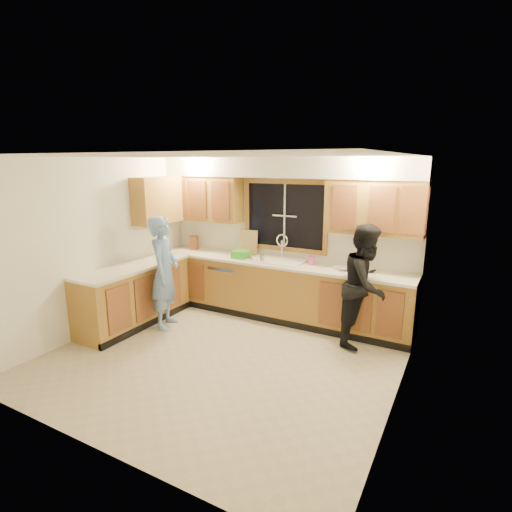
{
  "coord_description": "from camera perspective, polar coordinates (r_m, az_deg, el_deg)",
  "views": [
    {
      "loc": [
        2.59,
        -3.87,
        2.44
      ],
      "look_at": [
        0.15,
        0.65,
        1.22
      ],
      "focal_mm": 28.0,
      "sensor_mm": 36.0,
      "label": 1
    }
  ],
  "objects": [
    {
      "name": "base_cabinets_left",
      "position": [
        6.41,
        -16.91,
        -5.42
      ],
      "size": [
        0.6,
        1.9,
        0.88
      ],
      "primitive_type": "cube",
      "color": "#AA7A31",
      "rests_on": "ground"
    },
    {
      "name": "upper_cabinets_return",
      "position": [
        6.77,
        -13.89,
        7.75
      ],
      "size": [
        0.33,
        0.9,
        0.75
      ],
      "primitive_type": "cube",
      "color": "#AA7A31",
      "rests_on": "wall_left"
    },
    {
      "name": "floor",
      "position": [
        5.26,
        -4.96,
        -14.33
      ],
      "size": [
        4.2,
        4.2,
        0.0
      ],
      "primitive_type": "plane",
      "color": "#C1B494",
      "rests_on": "ground"
    },
    {
      "name": "window_frame",
      "position": [
        6.38,
        4.15,
        5.75
      ],
      "size": [
        1.44,
        0.03,
        1.14
      ],
      "color": "black",
      "rests_on": "wall_back"
    },
    {
      "name": "stove",
      "position": [
        6.05,
        -20.75,
        -6.75
      ],
      "size": [
        0.58,
        0.75,
        0.9
      ],
      "primitive_type": "cube",
      "color": "white",
      "rests_on": "floor"
    },
    {
      "name": "soap_bottle",
      "position": [
        6.07,
        7.91,
        -0.35
      ],
      "size": [
        0.12,
        0.12,
        0.19
      ],
      "primitive_type": "imported",
      "rotation": [
        0.0,
        0.0,
        0.42
      ],
      "color": "#DC5383",
      "rests_on": "countertop_back"
    },
    {
      "name": "sink",
      "position": [
        6.26,
        2.95,
        -1.24
      ],
      "size": [
        0.86,
        0.52,
        0.57
      ],
      "color": "white",
      "rests_on": "countertop_back"
    },
    {
      "name": "wall_back",
      "position": [
        6.44,
        4.13,
        2.67
      ],
      "size": [
        4.2,
        0.0,
        4.2
      ],
      "primitive_type": "plane",
      "rotation": [
        1.57,
        0.0,
        0.0
      ],
      "color": "white",
      "rests_on": "ground"
    },
    {
      "name": "woman",
      "position": [
        5.54,
        15.39,
        -4.05
      ],
      "size": [
        0.73,
        0.88,
        1.66
      ],
      "primitive_type": "imported",
      "rotation": [
        0.0,
        0.0,
        1.43
      ],
      "color": "black",
      "rests_on": "floor"
    },
    {
      "name": "wall_right",
      "position": [
        4.08,
        20.23,
        -4.45
      ],
      "size": [
        0.0,
        3.8,
        3.8
      ],
      "primitive_type": "plane",
      "rotation": [
        1.57,
        0.0,
        -1.57
      ],
      "color": "white",
      "rests_on": "ground"
    },
    {
      "name": "dish_crate",
      "position": [
        6.44,
        -2.11,
        0.26
      ],
      "size": [
        0.29,
        0.27,
        0.12
      ],
      "primitive_type": "cube",
      "rotation": [
        0.0,
        0.0,
        0.09
      ],
      "color": "green",
      "rests_on": "countertop_back"
    },
    {
      "name": "upper_cabinets_right",
      "position": [
        5.76,
        16.64,
        6.67
      ],
      "size": [
        1.35,
        0.33,
        0.75
      ],
      "primitive_type": "cube",
      "color": "#AA7A31",
      "rests_on": "wall_back"
    },
    {
      "name": "can_left",
      "position": [
        6.21,
        -0.73,
        -0.32
      ],
      "size": [
        0.07,
        0.07,
        0.11
      ],
      "primitive_type": "cylinder",
      "rotation": [
        0.0,
        0.0,
        0.31
      ],
      "color": "#B5AA8B",
      "rests_on": "countertop_back"
    },
    {
      "name": "base_cabinets_back",
      "position": [
        6.38,
        2.89,
        -4.94
      ],
      "size": [
        4.2,
        0.6,
        0.88
      ],
      "primitive_type": "cube",
      "color": "#AA7A31",
      "rests_on": "ground"
    },
    {
      "name": "dishwasher",
      "position": [
        6.77,
        -3.67,
        -4.13
      ],
      "size": [
        0.6,
        0.56,
        0.82
      ],
      "primitive_type": "cube",
      "color": "white",
      "rests_on": "floor"
    },
    {
      "name": "bowl",
      "position": [
        5.86,
        12.4,
        -1.75
      ],
      "size": [
        0.26,
        0.26,
        0.05
      ],
      "primitive_type": "imported",
      "rotation": [
        0.0,
        0.0,
        0.43
      ],
      "color": "silver",
      "rests_on": "countertop_back"
    },
    {
      "name": "soffit",
      "position": [
        6.17,
        3.61,
        12.49
      ],
      "size": [
        4.2,
        0.35,
        0.3
      ],
      "primitive_type": "cube",
      "color": "white",
      "rests_on": "wall_back"
    },
    {
      "name": "cutting_board",
      "position": [
        6.64,
        -1.11,
        1.94
      ],
      "size": [
        0.32,
        0.17,
        0.41
      ],
      "primitive_type": "cube",
      "rotation": [
        -0.21,
        0.0,
        0.23
      ],
      "color": "tan",
      "rests_on": "countertop_back"
    },
    {
      "name": "knife_block",
      "position": [
        7.14,
        -8.87,
        1.89
      ],
      "size": [
        0.15,
        0.14,
        0.24
      ],
      "primitive_type": "cube",
      "rotation": [
        0.0,
        0.0,
        0.24
      ],
      "color": "brown",
      "rests_on": "countertop_back"
    },
    {
      "name": "upper_cabinets_left",
      "position": [
        6.93,
        -7.28,
        8.15
      ],
      "size": [
        1.35,
        0.33,
        0.75
      ],
      "primitive_type": "cube",
      "color": "#AA7A31",
      "rests_on": "wall_back"
    },
    {
      "name": "can_right",
      "position": [
        6.15,
        0.86,
        -0.39
      ],
      "size": [
        0.09,
        0.09,
        0.12
      ],
      "primitive_type": "cylinder",
      "rotation": [
        0.0,
        0.0,
        -0.36
      ],
      "color": "#B5AA8B",
      "rests_on": "countertop_back"
    },
    {
      "name": "man",
      "position": [
        6.05,
        -12.96,
        -2.31
      ],
      "size": [
        0.61,
        0.72,
        1.68
      ],
      "primitive_type": "imported",
      "rotation": [
        0.0,
        0.0,
        1.97
      ],
      "color": "#6D94CF",
      "rests_on": "floor"
    },
    {
      "name": "countertop_back",
      "position": [
        6.24,
        2.88,
        -0.96
      ],
      "size": [
        4.2,
        0.63,
        0.04
      ],
      "primitive_type": "cube",
      "color": "white",
      "rests_on": "base_cabinets_back"
    },
    {
      "name": "ceiling",
      "position": [
        4.66,
        -5.59,
        14.03
      ],
      "size": [
        4.2,
        4.2,
        0.0
      ],
      "primitive_type": "plane",
      "rotation": [
        3.14,
        0.0,
        0.0
      ],
      "color": "white"
    },
    {
      "name": "countertop_left",
      "position": [
        6.28,
        -17.1,
        -1.46
      ],
      "size": [
        0.63,
        1.9,
        0.04
      ],
      "primitive_type": "cube",
      "color": "white",
      "rests_on": "base_cabinets_left"
    },
    {
      "name": "wall_left",
      "position": [
        6.2,
        -21.66,
        1.34
      ],
      "size": [
        0.0,
        3.8,
        3.8
      ],
      "primitive_type": "plane",
      "rotation": [
        1.57,
        0.0,
        1.57
      ],
      "color": "white",
      "rests_on": "ground"
    }
  ]
}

